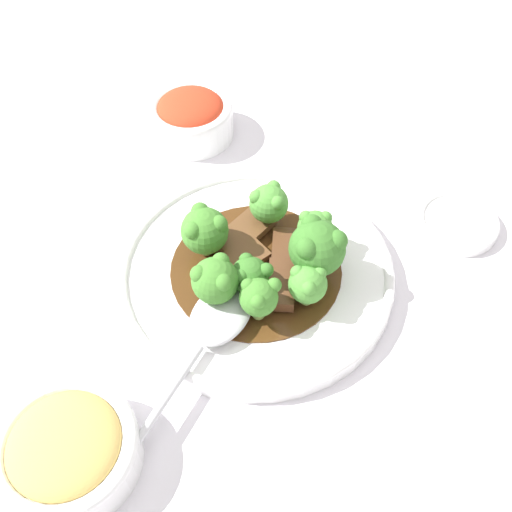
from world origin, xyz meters
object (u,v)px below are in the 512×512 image
Objects in this scene: beef_strip_3 at (281,284)px; broccoli_floret_3 at (205,230)px; broccoli_floret_2 at (215,280)px; broccoli_floret_1 at (315,228)px; broccoli_floret_7 at (308,284)px; broccoli_floret_6 at (317,247)px; beef_strip_0 at (245,232)px; serving_spoon at (214,324)px; sauce_dish at (457,221)px; broccoli_floret_5 at (269,203)px; beef_strip_1 at (235,263)px; main_plate at (256,272)px; broccoli_floret_0 at (250,275)px; side_bowl_kimchi at (191,116)px; broccoli_floret_4 at (259,297)px; side_bowl_appetizer at (67,449)px; beef_strip_2 at (287,253)px.

broccoli_floret_3 is (0.07, 0.05, 0.02)m from beef_strip_3.
broccoli_floret_2 and broccoli_floret_3 have the same top height.
broccoli_floret_7 is at bearing 153.40° from broccoli_floret_1.
broccoli_floret_6 reaches higher than broccoli_floret_7.
beef_strip_0 is 0.07m from beef_strip_3.
broccoli_floret_3 is at bearing 39.94° from broccoli_floret_7.
serving_spoon is at bearing 149.34° from beef_strip_0.
beef_strip_3 is 0.35× the size of serving_spoon.
sauce_dish is at bearing -78.40° from serving_spoon.
beef_strip_1 is at bearing 132.20° from broccoli_floret_5.
broccoli_floret_3 reaches higher than main_plate.
broccoli_floret_7 is at bearing -161.67° from beef_strip_0.
broccoli_floret_1 is (0.03, -0.07, 0.00)m from broccoli_floret_0.
side_bowl_kimchi is (0.23, 0.01, 0.02)m from main_plate.
beef_strip_0 reaches higher than main_plate.
sauce_dish is at bearing -83.56° from broccoli_floret_0.
broccoli_floret_2 reaches higher than beef_strip_0.
side_bowl_kimchi reaches higher than serving_spoon.
broccoli_floret_4 is 0.19m from side_bowl_appetizer.
side_bowl_kimchi is at bearing 4.69° from beef_strip_3.
beef_strip_2 is (-0.00, -0.05, 0.00)m from beef_strip_1.
main_plate is 3.69× the size of beef_strip_1.
broccoli_floret_1 is at bearing -88.51° from beef_strip_1.
beef_strip_1 is 0.06m from broccoli_floret_4.
beef_strip_0 is 0.99× the size of beef_strip_1.
broccoli_floret_2 is at bearing 96.23° from sauce_dish.
broccoli_floret_3 is at bearing 67.04° from beef_strip_2.
broccoli_floret_0 is (-0.02, 0.01, 0.03)m from main_plate.
beef_strip_3 is (-0.03, 0.02, 0.00)m from beef_strip_2.
broccoli_floret_4 reaches higher than serving_spoon.
beef_strip_2 is 0.04m from broccoli_floret_1.
broccoli_floret_1 is at bearing -141.43° from broccoli_floret_5.
broccoli_floret_2 reaches higher than side_bowl_kimchi.
broccoli_floret_4 is (-0.09, 0.02, 0.02)m from beef_strip_0.
beef_strip_0 is 0.25m from side_bowl_appetizer.
broccoli_floret_0 is at bearing 121.16° from beef_strip_2.
broccoli_floret_3 is at bearing -5.86° from broccoli_floret_2.
main_plate is 3.71× the size of beef_strip_0.
broccoli_floret_2 is 0.31× the size of serving_spoon.
broccoli_floret_2 reaches higher than broccoli_floret_0.
broccoli_floret_6 is 0.56× the size of side_bowl_appetizer.
broccoli_floret_0 reaches higher than serving_spoon.
main_plate is 0.07m from broccoli_floret_2.
sauce_dish is at bearing -90.99° from beef_strip_1.
sauce_dish is (0.03, -0.20, -0.02)m from beef_strip_3.
broccoli_floret_6 is 0.11m from serving_spoon.
broccoli_floret_3 is at bearing 170.51° from side_bowl_kimchi.
serving_spoon reaches higher than beef_strip_0.
broccoli_floret_6 is at bearing -142.82° from beef_strip_0.
beef_strip_0 is 0.09m from broccoli_floret_2.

